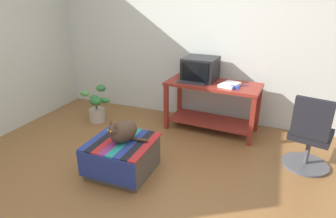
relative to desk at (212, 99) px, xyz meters
The scene contains 12 objects.
ground_plane 1.71m from the desk, 102.95° to the right, with size 14.00×14.00×0.00m, color brown.
back_wall 1.00m from the desk, 129.26° to the left, with size 8.00×0.10×2.60m, color silver.
desk is the anchor object (origin of this frame).
tv_monitor 0.46m from the desk, 156.25° to the left, with size 0.49×0.48×0.33m.
keyboard 0.39m from the desk, 158.14° to the right, with size 0.40×0.15×0.02m, color #333338.
book 0.35m from the desk, 14.08° to the right, with size 0.21×0.30×0.04m, color white.
ottoman_with_blanket 1.60m from the desk, 115.32° to the right, with size 0.68×0.69×0.38m.
cat 1.57m from the desk, 114.43° to the right, with size 0.42×0.40×0.28m.
potted_plant 1.79m from the desk, 168.01° to the right, with size 0.45×0.39×0.56m.
office_chair 1.40m from the desk, 25.76° to the right, with size 0.52×0.52×0.89m.
stapler 0.44m from the desk, 26.67° to the right, with size 0.04×0.11×0.04m, color #2342B7.
pen 0.49m from the desk, ahead, with size 0.01×0.01×0.14m, color #2351B2.
Camera 1 is at (1.18, -2.22, 1.88)m, focal length 30.46 mm.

